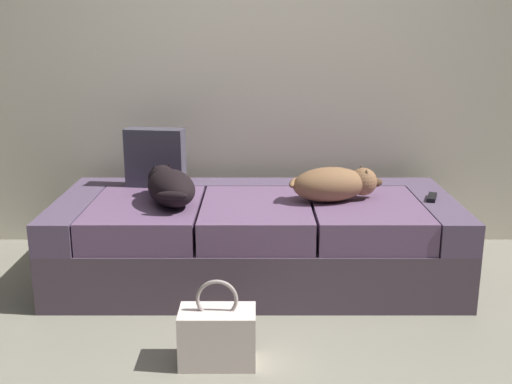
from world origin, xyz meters
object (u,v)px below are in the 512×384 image
Objects in this scene: couch at (256,239)px; dog_dark at (169,186)px; handbag at (218,336)px; throw_pillow at (155,158)px; tv_remote at (432,197)px; dog_tan at (335,184)px.

dog_dark reaches higher than couch.
couch reaches higher than handbag.
dog_dark is 1.56× the size of throw_pillow.
tv_remote is at bearing -1.09° from couch.
tv_remote is at bearing 38.69° from handbag.
handbag is (-1.12, -0.90, -0.35)m from tv_remote.
dog_tan is 0.54m from tv_remote.
dog_tan is 3.57× the size of tv_remote.
dog_tan is (0.43, -0.04, 0.33)m from couch.
couch is 5.76× the size of handbag.
throw_pillow is at bearing 162.48° from dog_tan.
throw_pillow is at bearing -170.89° from tv_remote.
handbag is (0.43, -1.19, -0.51)m from throw_pillow.
throw_pillow is (-0.13, 0.37, 0.08)m from dog_dark.
dog_tan is at bearing -17.52° from throw_pillow.
dog_dark is at bearing -70.77° from throw_pillow.
dog_dark is at bearing -168.14° from couch.
throw_pillow is 0.90× the size of handbag.
dog_dark reaches higher than handbag.
dog_tan is at bearing 3.45° from dog_dark.
dog_tan reaches higher than tv_remote.
dog_dark is 0.97m from handbag.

